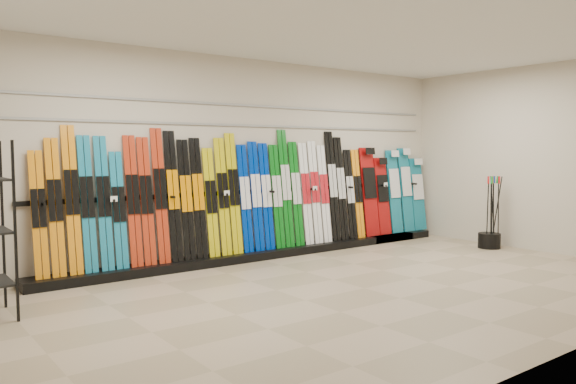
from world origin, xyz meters
TOP-DOWN VIEW (x-y plane):
  - floor at (0.00, 0.00)m, footprint 8.00×8.00m
  - back_wall at (0.00, 2.50)m, footprint 8.00×0.00m
  - right_wall at (4.00, 0.00)m, footprint 0.00×5.00m
  - ceiling at (0.00, 0.00)m, footprint 8.00×8.00m
  - ski_rack_base at (0.22, 2.28)m, footprint 8.00×0.40m
  - skis at (-0.46, 2.35)m, footprint 5.37×0.27m
  - snowboards at (3.08, 2.35)m, footprint 1.60×0.24m
  - pole_bin at (3.60, 0.70)m, footprint 0.36×0.36m
  - ski_poles at (3.65, 0.68)m, footprint 0.27×0.21m
  - slatwall_rail_0 at (0.00, 2.48)m, footprint 7.60×0.02m
  - slatwall_rail_1 at (0.00, 2.48)m, footprint 7.60×0.02m

SIDE VIEW (x-z plane):
  - floor at x=0.00m, z-range 0.00..0.00m
  - ski_rack_base at x=0.22m, z-range 0.00..0.12m
  - pole_bin at x=3.60m, z-range 0.00..0.25m
  - ski_poles at x=3.65m, z-range 0.02..1.20m
  - snowboards at x=3.08m, z-range 0.08..1.63m
  - skis at x=-0.46m, z-range 0.04..1.87m
  - back_wall at x=0.00m, z-range -2.50..5.50m
  - right_wall at x=4.00m, z-range -1.00..4.00m
  - slatwall_rail_0 at x=0.00m, z-range 1.98..2.02m
  - slatwall_rail_1 at x=0.00m, z-range 2.28..2.31m
  - ceiling at x=0.00m, z-range 3.00..3.00m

